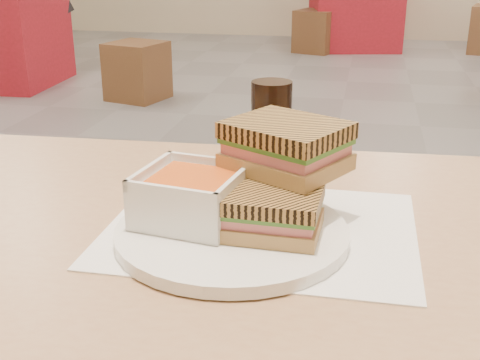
% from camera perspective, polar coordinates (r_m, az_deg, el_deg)
% --- Properties ---
extents(main_table, '(1.23, 0.76, 0.75)m').
position_cam_1_polar(main_table, '(0.80, 4.41, -12.79)').
color(main_table, '#A4805A').
rests_on(main_table, ground).
extents(tray_liner, '(0.37, 0.29, 0.00)m').
position_cam_1_polar(tray_liner, '(0.77, 1.91, -4.41)').
color(tray_liner, white).
rests_on(tray_liner, main_table).
extents(plate, '(0.27, 0.27, 0.01)m').
position_cam_1_polar(plate, '(0.73, -0.73, -4.84)').
color(plate, white).
rests_on(plate, tray_liner).
extents(soup_bowl, '(0.13, 0.13, 0.06)m').
position_cam_1_polar(soup_bowl, '(0.74, -4.42, -1.61)').
color(soup_bowl, white).
rests_on(soup_bowl, plate).
extents(panini_lower, '(0.11, 0.10, 0.05)m').
position_cam_1_polar(panini_lower, '(0.71, 2.90, -2.90)').
color(panini_lower, tan).
rests_on(panini_lower, plate).
extents(panini_upper, '(0.17, 0.16, 0.06)m').
position_cam_1_polar(panini_upper, '(0.76, 4.22, 3.11)').
color(panini_upper, tan).
rests_on(panini_upper, panini_lower).
extents(cola_glass, '(0.06, 0.06, 0.13)m').
position_cam_1_polar(cola_glass, '(0.96, 2.85, 5.07)').
color(cola_glass, black).
rests_on(cola_glass, main_table).
extents(bg_table_2, '(1.03, 1.03, 0.77)m').
position_cam_1_polar(bg_table_2, '(6.98, 10.33, 14.86)').
color(bg_table_2, '#AE1829').
rests_on(bg_table_2, ground).
extents(bg_chair_0r, '(0.45, 0.45, 0.41)m').
position_cam_1_polar(bg_chair_0r, '(4.63, -9.30, 9.73)').
color(bg_chair_0r, brown).
rests_on(bg_chair_0r, ground).
extents(bg_chair_2l, '(0.48, 0.48, 0.42)m').
position_cam_1_polar(bg_chair_2l, '(6.66, 6.92, 13.25)').
color(bg_chair_2l, brown).
rests_on(bg_chair_2l, ground).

